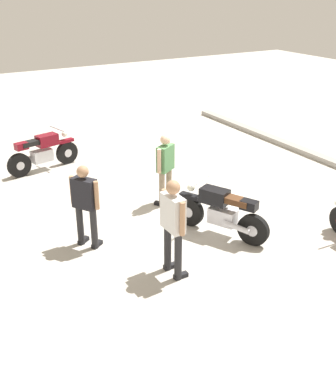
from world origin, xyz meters
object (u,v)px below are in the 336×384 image
motorcycle_maroon_cruiser (43,152)px  person_in_white_shirt (173,222)px  person_in_green_shirt (165,165)px  motorcycle_black_cruiser (221,212)px  person_in_black_shirt (85,202)px

motorcycle_maroon_cruiser → person_in_white_shirt: 6.12m
motorcycle_maroon_cruiser → person_in_white_shirt: size_ratio=1.15×
person_in_white_shirt → person_in_green_shirt: bearing=62.4°
motorcycle_maroon_cruiser → person_in_green_shirt: (3.50, 1.82, 0.42)m
motorcycle_black_cruiser → person_in_black_shirt: bearing=43.5°
motorcycle_black_cruiser → motorcycle_maroon_cruiser: size_ratio=0.94×
motorcycle_black_cruiser → person_in_black_shirt: 2.69m
person_in_white_shirt → person_in_green_shirt: (-2.57, 1.32, -0.09)m
motorcycle_maroon_cruiser → person_in_black_shirt: (4.41, -0.44, 0.43)m
person_in_white_shirt → person_in_black_shirt: size_ratio=1.07×
motorcycle_maroon_cruiser → person_in_black_shirt: person_in_black_shirt is taller
person_in_green_shirt → motorcycle_black_cruiser: bearing=156.4°
motorcycle_black_cruiser → person_in_black_shirt: size_ratio=1.16×
motorcycle_black_cruiser → motorcycle_maroon_cruiser: 5.72m
motorcycle_black_cruiser → person_in_green_shirt: (-1.84, -0.23, 0.42)m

